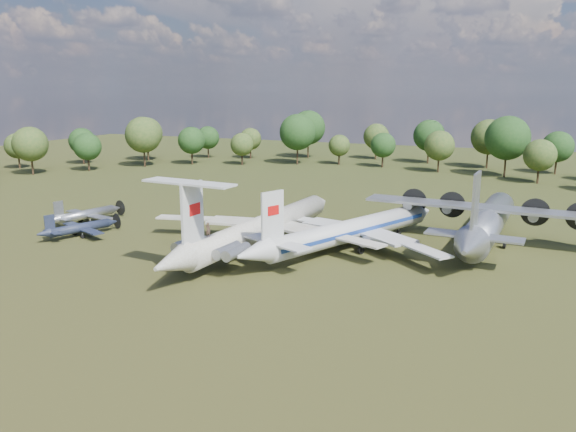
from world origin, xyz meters
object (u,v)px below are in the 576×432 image
at_px(an12_transport, 488,226).
at_px(small_prop_northwest, 87,216).
at_px(tu104_jet, 352,234).
at_px(person_on_il62, 208,230).
at_px(small_prop_west, 80,230).
at_px(il62_airliner, 263,232).

xyz_separation_m(an12_transport, small_prop_northwest, (-62.71, -12.36, -1.55)).
relative_size(tu104_jet, person_on_il62, 24.17).
distance_m(small_prop_west, person_on_il62, 28.44).
bearing_deg(small_prop_west, an12_transport, 40.23).
height_order(an12_transport, small_prop_west, an12_transport).
distance_m(tu104_jet, small_prop_northwest, 45.46).
bearing_deg(il62_airliner, an12_transport, 30.74).
relative_size(il62_airliner, an12_transport, 1.16).
xyz_separation_m(small_prop_west, person_on_il62, (27.10, -7.37, 4.50)).
bearing_deg(small_prop_west, il62_airliner, 32.47).
bearing_deg(small_prop_northwest, il62_airliner, 11.29).
bearing_deg(il62_airliner, small_prop_west, -163.91).
distance_m(small_prop_northwest, person_on_il62, 35.90).
xyz_separation_m(il62_airliner, tu104_jet, (11.81, 4.11, -0.18)).
bearing_deg(small_prop_west, person_on_il62, 6.09).
distance_m(il62_airliner, tu104_jet, 12.50).
bearing_deg(tu104_jet, person_on_il62, -103.23).
bearing_deg(an12_transport, il62_airliner, -150.19).
bearing_deg(tu104_jet, small_prop_northwest, -153.08).
distance_m(il62_airliner, an12_transport, 32.36).
xyz_separation_m(il62_airliner, person_on_il62, (-1.11, -12.94, 3.20)).
distance_m(il62_airliner, small_prop_west, 28.79).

